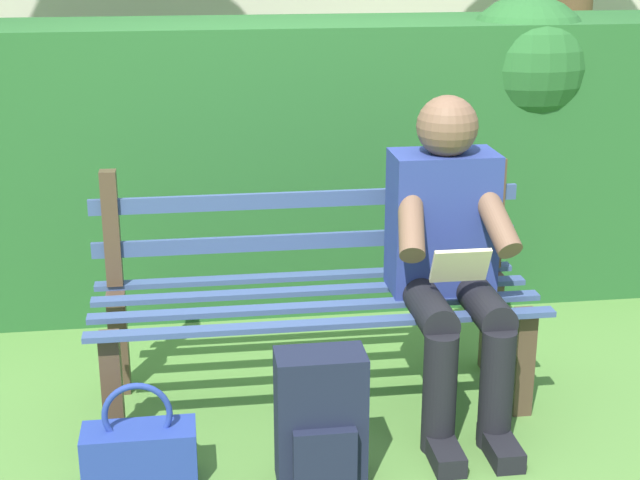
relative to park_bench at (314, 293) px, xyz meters
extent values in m
plane|color=#517F38|center=(0.00, 0.07, -0.42)|extent=(60.00, 60.00, 0.00)
cube|color=#4C3828|center=(-0.74, 0.26, -0.21)|extent=(0.07, 0.07, 0.41)
cube|color=#4C3828|center=(0.74, 0.26, -0.21)|extent=(0.07, 0.07, 0.41)
cube|color=#4C3828|center=(-0.74, -0.12, -0.21)|extent=(0.07, 0.07, 0.41)
cube|color=#4C3828|center=(0.74, -0.12, -0.21)|extent=(0.07, 0.07, 0.41)
cube|color=#384C7A|center=(0.00, -0.17, 0.00)|extent=(1.64, 0.06, 0.02)
cube|color=#384C7A|center=(0.00, -0.01, 0.00)|extent=(1.64, 0.06, 0.02)
cube|color=#384C7A|center=(0.00, 0.15, 0.00)|extent=(1.64, 0.06, 0.02)
cube|color=#384C7A|center=(0.00, 0.31, 0.00)|extent=(1.64, 0.06, 0.02)
cube|color=#4C3828|center=(-0.74, -0.16, 0.24)|extent=(0.06, 0.06, 0.44)
cube|color=#4C3828|center=(0.74, -0.16, 0.24)|extent=(0.06, 0.06, 0.44)
cube|color=#384C7A|center=(0.00, -0.16, 0.15)|extent=(1.64, 0.02, 0.06)
cube|color=#384C7A|center=(0.00, -0.16, 0.32)|extent=(1.64, 0.02, 0.06)
cube|color=navy|center=(-0.47, 0.05, 0.27)|extent=(0.38, 0.22, 0.52)
sphere|color=brown|center=(-0.47, 0.07, 0.63)|extent=(0.22, 0.22, 0.22)
cylinder|color=black|center=(-0.57, 0.26, 0.03)|extent=(0.13, 0.42, 0.13)
cylinder|color=black|center=(-0.37, 0.26, 0.03)|extent=(0.13, 0.42, 0.13)
cylinder|color=black|center=(-0.57, 0.47, -0.20)|extent=(0.12, 0.12, 0.43)
cylinder|color=black|center=(-0.37, 0.47, -0.20)|extent=(0.12, 0.12, 0.43)
cube|color=black|center=(-0.57, 0.55, -0.38)|extent=(0.10, 0.24, 0.07)
cube|color=black|center=(-0.37, 0.55, -0.38)|extent=(0.10, 0.24, 0.07)
cylinder|color=brown|center=(-0.62, 0.19, 0.34)|extent=(0.14, 0.32, 0.26)
cylinder|color=brown|center=(-0.32, 0.19, 0.34)|extent=(0.14, 0.32, 0.26)
cube|color=beige|center=(-0.47, 0.31, 0.20)|extent=(0.20, 0.07, 0.13)
cube|color=#265B28|center=(0.22, -1.10, 0.24)|extent=(4.49, 0.70, 1.31)
sphere|color=#265B28|center=(-1.13, -1.00, 0.70)|extent=(0.63, 0.63, 0.63)
cube|color=#191E33|center=(0.06, 0.61, -0.19)|extent=(0.29, 0.16, 0.45)
cube|color=#191E33|center=(0.06, 0.71, -0.28)|extent=(0.20, 0.04, 0.20)
cylinder|color=#191E33|center=(-0.03, 0.51, -0.17)|extent=(0.04, 0.04, 0.27)
cylinder|color=#191E33|center=(0.15, 0.51, -0.17)|extent=(0.04, 0.04, 0.27)
cube|color=navy|center=(0.64, 0.55, -0.32)|extent=(0.36, 0.16, 0.20)
torus|color=navy|center=(0.64, 0.55, -0.17)|extent=(0.22, 0.02, 0.22)
camera|label=1|loc=(0.44, 3.28, 1.31)|focal=53.25mm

